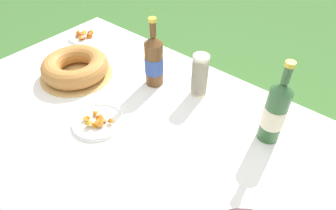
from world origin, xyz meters
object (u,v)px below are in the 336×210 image
(cider_bottle_green, at_px, (275,112))
(snack_plate_near, at_px, (98,121))
(cider_bottle_amber, at_px, (154,61))
(snack_plate_left, at_px, (86,36))
(bundt_cake, at_px, (75,67))
(cup_stack, at_px, (200,76))

(cider_bottle_green, relative_size, snack_plate_near, 1.62)
(cider_bottle_amber, xyz_separation_m, snack_plate_left, (-0.59, 0.07, -0.11))
(bundt_cake, bearing_deg, snack_plate_near, -24.36)
(bundt_cake, bearing_deg, snack_plate_left, 134.66)
(cider_bottle_amber, bearing_deg, cider_bottle_green, 2.16)
(cider_bottle_green, xyz_separation_m, snack_plate_left, (-1.16, 0.04, -0.12))
(cider_bottle_green, relative_size, cider_bottle_amber, 1.05)
(cider_bottle_green, height_order, cider_bottle_amber, cider_bottle_green)
(cup_stack, distance_m, snack_plate_near, 0.47)
(cider_bottle_green, xyz_separation_m, snack_plate_near, (-0.56, -0.37, -0.12))
(bundt_cake, xyz_separation_m, cup_stack, (0.54, 0.27, 0.05))
(cider_bottle_green, bearing_deg, cup_stack, 172.97)
(bundt_cake, height_order, cup_stack, cup_stack)
(bundt_cake, relative_size, cup_stack, 1.72)
(cider_bottle_green, xyz_separation_m, cider_bottle_amber, (-0.57, -0.02, -0.01))
(bundt_cake, xyz_separation_m, cider_bottle_green, (0.90, 0.22, 0.08))
(bundt_cake, relative_size, cider_bottle_green, 1.01)
(cider_bottle_amber, bearing_deg, bundt_cake, -149.01)
(snack_plate_near, distance_m, snack_plate_left, 0.73)
(cider_bottle_green, height_order, snack_plate_left, cider_bottle_green)
(bundt_cake, relative_size, cider_bottle_amber, 1.06)
(bundt_cake, bearing_deg, cider_bottle_green, 13.80)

